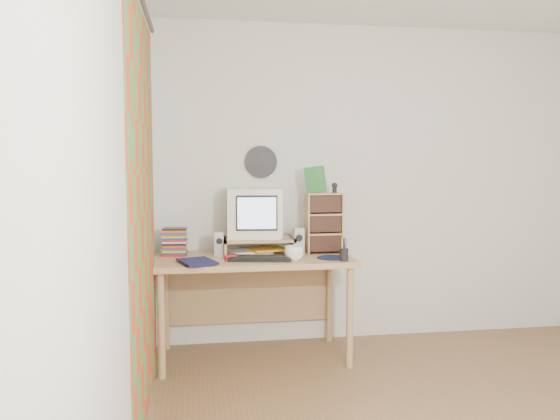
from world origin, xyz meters
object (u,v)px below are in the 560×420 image
object	(u,v)px
cd_rack	(324,223)
crt_monitor	(255,213)
mug	(294,253)
diary	(182,261)
keyboard	(260,258)
dvd_stack	(174,239)
desk	(252,273)

from	to	relation	value
cd_rack	crt_monitor	bearing A→B (deg)	171.72
mug	diary	xyz separation A→B (m)	(-0.76, -0.04, -0.03)
keyboard	mug	size ratio (longest dim) A/B	3.30
crt_monitor	mug	bearing A→B (deg)	-52.00
dvd_stack	cd_rack	world-z (taller)	cd_rack
crt_monitor	mug	distance (m)	0.50
mug	diary	bearing A→B (deg)	-176.98
keyboard	dvd_stack	bearing A→B (deg)	163.66
crt_monitor	diary	world-z (taller)	crt_monitor
cd_rack	diary	xyz separation A→B (m)	(-1.04, -0.34, -0.20)
crt_monitor	diary	size ratio (longest dim) A/B	1.50
desk	crt_monitor	size ratio (longest dim) A/B	3.65
mug	cd_rack	bearing A→B (deg)	47.21
keyboard	dvd_stack	xyz separation A→B (m)	(-0.59, 0.30, 0.11)
desk	keyboard	bearing A→B (deg)	-82.33
keyboard	mug	xyz separation A→B (m)	(0.23, -0.05, 0.04)
crt_monitor	diary	bearing A→B (deg)	-136.52
keyboard	diary	bearing A→B (deg)	-159.76
keyboard	diary	xyz separation A→B (m)	(-0.53, -0.09, 0.01)
dvd_stack	diary	bearing A→B (deg)	-76.09
desk	mug	bearing A→B (deg)	-47.26
keyboard	dvd_stack	distance (m)	0.67
crt_monitor	mug	world-z (taller)	crt_monitor
dvd_stack	diary	xyz separation A→B (m)	(0.06, -0.39, -0.10)
dvd_stack	cd_rack	bearing A→B (deg)	1.97
crt_monitor	diary	xyz separation A→B (m)	(-0.53, -0.41, -0.28)
mug	diary	size ratio (longest dim) A/B	0.51
dvd_stack	desk	bearing A→B (deg)	-2.70
keyboard	dvd_stack	size ratio (longest dim) A/B	1.78
cd_rack	mug	xyz separation A→B (m)	(-0.28, -0.30, -0.17)
crt_monitor	cd_rack	xyz separation A→B (m)	(0.51, -0.06, -0.08)
mug	desk	bearing A→B (deg)	132.74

